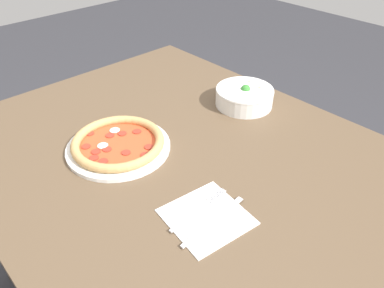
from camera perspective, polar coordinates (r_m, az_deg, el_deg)
The scene contains 6 objects.
dining_table at distance 1.16m, azimuth -2.52°, elevation -4.64°, with size 1.29×1.05×0.77m.
pizza at distance 1.11m, azimuth -11.19°, elevation 0.00°, with size 0.30×0.30×0.04m.
bowl at distance 1.31m, azimuth 8.00°, elevation 7.33°, with size 0.20×0.20×0.08m.
napkin at distance 0.90m, azimuth 2.23°, elevation -11.02°, with size 0.20×0.20×0.00m.
fork at distance 0.91m, azimuth 0.95°, elevation -10.02°, with size 0.02×0.19×0.00m.
knife at distance 0.88m, azimuth 2.87°, elevation -11.95°, with size 0.02×0.21×0.01m.
Camera 1 is at (0.68, -0.56, 1.43)m, focal length 35.00 mm.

